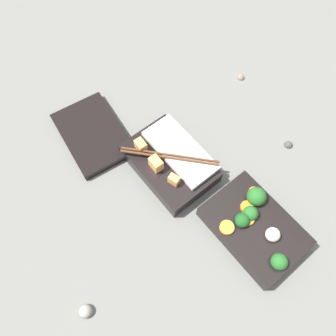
% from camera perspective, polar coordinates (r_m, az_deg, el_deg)
% --- Properties ---
extents(ground_plane, '(3.00, 3.00, 0.00)m').
position_cam_1_polar(ground_plane, '(0.71, 7.55, -4.61)').
color(ground_plane, slate).
extents(bento_tray_vegetable, '(0.20, 0.13, 0.07)m').
position_cam_1_polar(bento_tray_vegetable, '(0.68, 14.80, -9.74)').
color(bento_tray_vegetable, black).
rests_on(bento_tray_vegetable, ground_plane).
extents(bento_tray_rice, '(0.20, 0.15, 0.07)m').
position_cam_1_polar(bento_tray_rice, '(0.71, 0.42, 1.13)').
color(bento_tray_rice, black).
rests_on(bento_tray_rice, ground_plane).
extents(bento_lid, '(0.21, 0.15, 0.02)m').
position_cam_1_polar(bento_lid, '(0.78, -12.93, 5.82)').
color(bento_lid, black).
rests_on(bento_lid, ground_plane).
extents(pebble_0, '(0.02, 0.02, 0.02)m').
position_cam_1_polar(pebble_0, '(0.81, 20.30, 3.92)').
color(pebble_0, '#474442').
rests_on(pebble_0, ground_plane).
extents(pebble_1, '(0.02, 0.02, 0.02)m').
position_cam_1_polar(pebble_1, '(0.89, 12.60, 15.27)').
color(pebble_1, '#7A6B5B').
rests_on(pebble_1, ground_plane).
extents(pebble_2, '(0.03, 0.03, 0.03)m').
position_cam_1_polar(pebble_2, '(0.67, -14.12, -23.02)').
color(pebble_2, gray).
rests_on(pebble_2, ground_plane).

